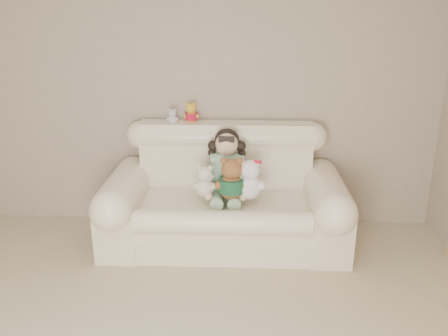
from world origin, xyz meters
TOP-DOWN VIEW (x-y plane):
  - wall_back at (0.00, 2.50)m, footprint 4.50×0.00m
  - sofa at (0.29, 2.00)m, footprint 2.10×0.95m
  - seated_child at (0.31, 2.08)m, footprint 0.43×0.50m
  - brown_teddy at (0.36, 1.84)m, footprint 0.30×0.25m
  - white_cat at (0.51, 1.86)m, footprint 0.31×0.28m
  - cream_teddy at (0.13, 1.88)m, footprint 0.25×0.23m
  - yellow_mini_bear at (-0.03, 2.38)m, footprint 0.17×0.15m
  - grey_mini_plush at (-0.19, 2.34)m, footprint 0.12×0.10m

SIDE VIEW (x-z plane):
  - sofa at x=0.29m, z-range 0.00..1.03m
  - cream_teddy at x=0.13m, z-range 0.50..0.83m
  - white_cat at x=0.51m, z-range 0.50..0.91m
  - brown_teddy at x=0.36m, z-range 0.50..0.93m
  - seated_child at x=0.31m, z-range 0.42..1.04m
  - grey_mini_plush at x=-0.19m, z-range 1.01..1.18m
  - yellow_mini_bear at x=-0.03m, z-range 1.01..1.23m
  - wall_back at x=0.00m, z-range -0.95..3.55m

